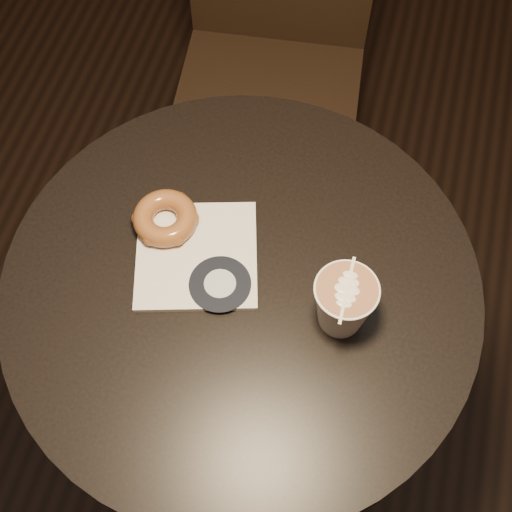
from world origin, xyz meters
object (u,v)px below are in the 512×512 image
chair (274,31)px  pastry_bag (197,255)px  latte_cup (343,304)px  cafe_table (243,334)px  doughnut (165,218)px

chair → pastry_bag: size_ratio=5.68×
latte_cup → cafe_table: bearing=172.9°
doughnut → latte_cup: latte_cup is taller
cafe_table → chair: (-0.12, 0.68, 0.01)m
cafe_table → doughnut: doughnut is taller
latte_cup → doughnut: bearing=163.8°
doughnut → latte_cup: (0.28, -0.08, 0.03)m
cafe_table → pastry_bag: size_ratio=4.25×
cafe_table → pastry_bag: bearing=161.2°
chair → doughnut: bearing=-97.5°
pastry_bag → latte_cup: 0.23m
doughnut → cafe_table: bearing=-25.6°
chair → latte_cup: chair is taller
chair → pastry_bag: (0.04, -0.66, 0.19)m
chair → pastry_bag: bearing=-92.3°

